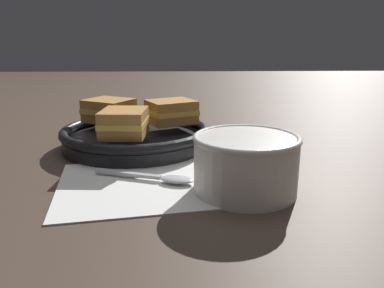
{
  "coord_description": "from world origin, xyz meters",
  "views": [
    {
      "loc": [
        -0.03,
        -0.58,
        0.2
      ],
      "look_at": [
        -0.01,
        0.0,
        0.04
      ],
      "focal_mm": 35.0,
      "sensor_mm": 36.0,
      "label": 1
    }
  ],
  "objects_px": {
    "sandwich_far_left": "(171,112)",
    "sandwich_near_right": "(124,123)",
    "soup_bowl": "(246,160)",
    "skillet": "(136,136)",
    "spoon": "(163,178)",
    "sandwich_near_left": "(109,110)"
  },
  "relations": [
    {
      "from": "soup_bowl",
      "to": "skillet",
      "type": "relative_size",
      "value": 0.37
    },
    {
      "from": "spoon",
      "to": "sandwich_near_left",
      "type": "bearing_deg",
      "value": 134.98
    },
    {
      "from": "spoon",
      "to": "sandwich_near_right",
      "type": "bearing_deg",
      "value": 138.93
    },
    {
      "from": "sandwich_near_left",
      "to": "sandwich_far_left",
      "type": "relative_size",
      "value": 1.02
    },
    {
      "from": "soup_bowl",
      "to": "skillet",
      "type": "height_order",
      "value": "soup_bowl"
    },
    {
      "from": "spoon",
      "to": "skillet",
      "type": "distance_m",
      "value": 0.21
    },
    {
      "from": "skillet",
      "to": "sandwich_near_right",
      "type": "height_order",
      "value": "sandwich_near_right"
    },
    {
      "from": "sandwich_near_left",
      "to": "sandwich_near_right",
      "type": "relative_size",
      "value": 1.23
    },
    {
      "from": "sandwich_near_left",
      "to": "sandwich_far_left",
      "type": "distance_m",
      "value": 0.13
    },
    {
      "from": "sandwich_near_left",
      "to": "sandwich_far_left",
      "type": "xyz_separation_m",
      "value": [
        0.13,
        -0.02,
        0.0
      ]
    },
    {
      "from": "spoon",
      "to": "sandwich_far_left",
      "type": "xyz_separation_m",
      "value": [
        0.01,
        0.23,
        0.06
      ]
    },
    {
      "from": "sandwich_far_left",
      "to": "skillet",
      "type": "bearing_deg",
      "value": -160.14
    },
    {
      "from": "soup_bowl",
      "to": "sandwich_near_left",
      "type": "xyz_separation_m",
      "value": [
        -0.24,
        0.28,
        0.02
      ]
    },
    {
      "from": "spoon",
      "to": "sandwich_near_right",
      "type": "distance_m",
      "value": 0.16
    },
    {
      "from": "soup_bowl",
      "to": "sandwich_near_right",
      "type": "distance_m",
      "value": 0.25
    },
    {
      "from": "skillet",
      "to": "sandwich_near_right",
      "type": "distance_m",
      "value": 0.09
    },
    {
      "from": "skillet",
      "to": "spoon",
      "type": "bearing_deg",
      "value": -72.97
    },
    {
      "from": "soup_bowl",
      "to": "sandwich_far_left",
      "type": "xyz_separation_m",
      "value": [
        -0.11,
        0.26,
        0.02
      ]
    },
    {
      "from": "sandwich_far_left",
      "to": "sandwich_near_right",
      "type": "bearing_deg",
      "value": -128.51
    },
    {
      "from": "soup_bowl",
      "to": "spoon",
      "type": "height_order",
      "value": "soup_bowl"
    },
    {
      "from": "spoon",
      "to": "sandwich_far_left",
      "type": "relative_size",
      "value": 1.36
    },
    {
      "from": "skillet",
      "to": "sandwich_far_left",
      "type": "xyz_separation_m",
      "value": [
        0.07,
        0.03,
        0.04
      ]
    }
  ]
}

